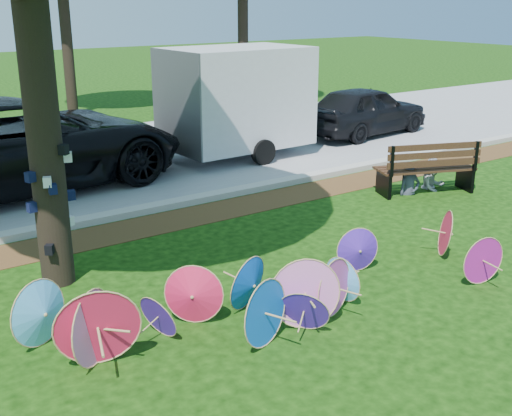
{
  "coord_description": "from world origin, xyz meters",
  "views": [
    {
      "loc": [
        -4.42,
        -4.99,
        3.69
      ],
      "look_at": [
        0.5,
        2.0,
        0.9
      ],
      "focal_mm": 45.0,
      "sensor_mm": 36.0,
      "label": 1
    }
  ],
  "objects_px": {
    "dark_pickup": "(365,110)",
    "person_left": "(411,163)",
    "cargo_trailer": "(237,97)",
    "parasol_pile": "(249,294)",
    "park_bench": "(425,167)",
    "black_van": "(19,144)",
    "person_right": "(435,159)"
  },
  "relations": [
    {
      "from": "parasol_pile",
      "to": "person_left",
      "type": "relative_size",
      "value": 5.16
    },
    {
      "from": "dark_pickup",
      "to": "black_van",
      "type": "bearing_deg",
      "value": 83.82
    },
    {
      "from": "dark_pickup",
      "to": "person_right",
      "type": "distance_m",
      "value": 5.47
    },
    {
      "from": "dark_pickup",
      "to": "cargo_trailer",
      "type": "height_order",
      "value": "cargo_trailer"
    },
    {
      "from": "parasol_pile",
      "to": "park_bench",
      "type": "bearing_deg",
      "value": 22.78
    },
    {
      "from": "dark_pickup",
      "to": "person_right",
      "type": "height_order",
      "value": "dark_pickup"
    },
    {
      "from": "black_van",
      "to": "cargo_trailer",
      "type": "height_order",
      "value": "cargo_trailer"
    },
    {
      "from": "black_van",
      "to": "park_bench",
      "type": "bearing_deg",
      "value": -132.18
    },
    {
      "from": "dark_pickup",
      "to": "cargo_trailer",
      "type": "distance_m",
      "value": 4.48
    },
    {
      "from": "person_left",
      "to": "person_right",
      "type": "bearing_deg",
      "value": 15.49
    },
    {
      "from": "parasol_pile",
      "to": "cargo_trailer",
      "type": "bearing_deg",
      "value": 57.41
    },
    {
      "from": "dark_pickup",
      "to": "cargo_trailer",
      "type": "bearing_deg",
      "value": 85.25
    },
    {
      "from": "person_left",
      "to": "person_right",
      "type": "relative_size",
      "value": 1.03
    },
    {
      "from": "parasol_pile",
      "to": "black_van",
      "type": "relative_size",
      "value": 0.97
    },
    {
      "from": "cargo_trailer",
      "to": "person_left",
      "type": "xyz_separation_m",
      "value": [
        1.01,
        -4.65,
        -0.83
      ]
    },
    {
      "from": "cargo_trailer",
      "to": "person_right",
      "type": "relative_size",
      "value": 2.71
    },
    {
      "from": "cargo_trailer",
      "to": "person_right",
      "type": "bearing_deg",
      "value": -71.69
    },
    {
      "from": "cargo_trailer",
      "to": "park_bench",
      "type": "bearing_deg",
      "value": -75.74
    },
    {
      "from": "dark_pickup",
      "to": "person_right",
      "type": "bearing_deg",
      "value": 144.28
    },
    {
      "from": "parasol_pile",
      "to": "person_right",
      "type": "distance_m",
      "value": 6.82
    },
    {
      "from": "parasol_pile",
      "to": "person_left",
      "type": "xyz_separation_m",
      "value": [
        5.62,
        2.56,
        0.25
      ]
    },
    {
      "from": "dark_pickup",
      "to": "person_left",
      "type": "xyz_separation_m",
      "value": [
        -3.4,
        -4.76,
        -0.07
      ]
    },
    {
      "from": "dark_pickup",
      "to": "person_left",
      "type": "distance_m",
      "value": 5.85
    },
    {
      "from": "parasol_pile",
      "to": "cargo_trailer",
      "type": "height_order",
      "value": "cargo_trailer"
    },
    {
      "from": "person_right",
      "to": "person_left",
      "type": "bearing_deg",
      "value": -173.88
    },
    {
      "from": "person_left",
      "to": "parasol_pile",
      "type": "bearing_deg",
      "value": -140.04
    },
    {
      "from": "parasol_pile",
      "to": "park_bench",
      "type": "height_order",
      "value": "park_bench"
    },
    {
      "from": "parasol_pile",
      "to": "dark_pickup",
      "type": "height_order",
      "value": "dark_pickup"
    },
    {
      "from": "parasol_pile",
      "to": "dark_pickup",
      "type": "distance_m",
      "value": 11.62
    },
    {
      "from": "park_bench",
      "to": "black_van",
      "type": "bearing_deg",
      "value": 164.86
    },
    {
      "from": "dark_pickup",
      "to": "park_bench",
      "type": "distance_m",
      "value": 5.69
    },
    {
      "from": "dark_pickup",
      "to": "person_right",
      "type": "xyz_separation_m",
      "value": [
        -2.7,
        -4.76,
        -0.09
      ]
    }
  ]
}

